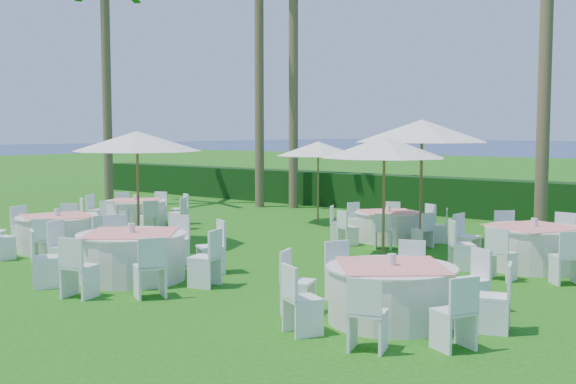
% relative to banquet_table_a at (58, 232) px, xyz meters
% --- Properties ---
extents(ground, '(120.00, 120.00, 0.00)m').
position_rel_banquet_table_a_xyz_m(ground, '(4.59, -0.26, -0.42)').
color(ground, '#195E10').
rests_on(ground, ground).
extents(hedge, '(34.00, 1.00, 1.20)m').
position_rel_banquet_table_a_xyz_m(hedge, '(4.59, 11.74, 0.18)').
color(hedge, black).
rests_on(hedge, ground).
extents(banquet_table_a, '(3.16, 3.16, 0.96)m').
position_rel_banquet_table_a_xyz_m(banquet_table_a, '(0.00, 0.00, 0.00)').
color(banquet_table_a, silver).
rests_on(banquet_table_a, ground).
extents(banquet_table_b, '(3.45, 3.45, 1.04)m').
position_rel_banquet_table_a_xyz_m(banquet_table_b, '(3.80, -1.01, 0.04)').
color(banquet_table_b, silver).
rests_on(banquet_table_b, ground).
extents(banquet_table_c, '(3.22, 3.22, 0.98)m').
position_rel_banquet_table_a_xyz_m(banquet_table_c, '(8.99, -0.62, 0.01)').
color(banquet_table_c, silver).
rests_on(banquet_table_c, ground).
extents(banquet_table_d, '(2.95, 2.95, 0.92)m').
position_rel_banquet_table_a_xyz_m(banquet_table_d, '(-1.73, 3.70, -0.02)').
color(banquet_table_d, silver).
rests_on(banquet_table_d, ground).
extents(banquet_table_e, '(2.81, 2.81, 0.88)m').
position_rel_banquet_table_a_xyz_m(banquet_table_e, '(5.13, 5.90, -0.04)').
color(banquet_table_e, silver).
rests_on(banquet_table_e, ground).
extents(banquet_table_f, '(3.34, 3.34, 1.00)m').
position_rel_banquet_table_a_xyz_m(banquet_table_f, '(9.19, 4.58, 0.02)').
color(banquet_table_f, silver).
rests_on(banquet_table_f, ground).
extents(umbrella_a, '(2.99, 2.99, 2.70)m').
position_rel_banquet_table_a_xyz_m(umbrella_a, '(0.92, 1.57, 2.04)').
color(umbrella_a, brown).
rests_on(umbrella_a, ground).
extents(umbrella_b, '(2.66, 2.66, 2.60)m').
position_rel_banquet_table_a_xyz_m(umbrella_b, '(6.33, 3.65, 1.95)').
color(umbrella_b, brown).
rests_on(umbrella_b, ground).
extents(umbrella_c, '(2.42, 2.42, 2.39)m').
position_rel_banquet_table_a_xyz_m(umbrella_c, '(1.81, 7.54, 1.76)').
color(umbrella_c, brown).
rests_on(umbrella_c, ground).
extents(umbrella_d, '(3.11, 3.11, 2.96)m').
position_rel_banquet_table_a_xyz_m(umbrella_d, '(6.27, 5.42, 2.28)').
color(umbrella_d, brown).
rests_on(umbrella_d, ground).
extents(palm_a, '(4.20, 4.39, 9.41)m').
position_rel_banquet_table_a_xyz_m(palm_a, '(-2.42, 9.87, 4.75)').
color(palm_a, brown).
rests_on(palm_a, ground).
extents(palm_b, '(4.12, 4.40, 9.92)m').
position_rel_banquet_table_a_xyz_m(palm_b, '(-1.30, 10.38, 5.01)').
color(palm_b, brown).
rests_on(palm_b, ground).
extents(palm_f, '(4.37, 4.26, 8.51)m').
position_rel_banquet_table_a_xyz_m(palm_f, '(-6.96, 6.84, 4.29)').
color(palm_f, brown).
rests_on(palm_f, ground).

